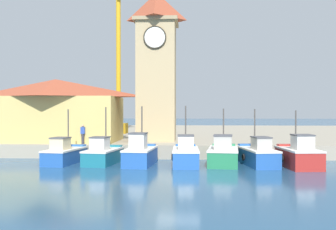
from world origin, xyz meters
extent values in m
plane|color=navy|center=(0.00, 0.00, 0.00)|extent=(300.00, 300.00, 0.00)
cube|color=#9E937F|center=(0.00, 28.32, 0.56)|extent=(120.00, 40.00, 1.11)
cube|color=#2356A8|center=(-8.54, 5.73, 0.49)|extent=(2.31, 4.49, 0.97)
cube|color=#2356A8|center=(-8.28, 7.61, 1.09)|extent=(1.54, 0.80, 0.24)
cube|color=silver|center=(-8.54, 5.73, 1.02)|extent=(2.38, 4.56, 0.12)
cube|color=beige|center=(-8.65, 4.98, 1.49)|extent=(1.21, 1.42, 0.81)
cube|color=#4C4C51|center=(-8.65, 4.98, 1.93)|extent=(1.30, 1.51, 0.08)
cylinder|color=#4C4742|center=(-8.47, 6.26, 2.53)|extent=(0.10, 0.10, 2.89)
torus|color=black|center=(-9.45, 6.07, 0.49)|extent=(0.19, 0.53, 0.52)
cube|color=#196B7F|center=(-5.65, 5.62, 0.48)|extent=(2.37, 4.33, 0.97)
cube|color=#196B7F|center=(-5.40, 7.41, 1.09)|extent=(1.61, 0.81, 0.24)
cube|color=silver|center=(-5.65, 5.62, 1.02)|extent=(2.44, 4.40, 0.12)
cube|color=silver|center=(-5.75, 4.90, 1.51)|extent=(1.25, 1.38, 0.87)
cube|color=#4C4C51|center=(-5.75, 4.90, 1.99)|extent=(1.34, 1.47, 0.08)
cylinder|color=#4C4742|center=(-5.58, 6.13, 2.61)|extent=(0.10, 0.10, 3.07)
torus|color=black|center=(-6.60, 5.96, 0.48)|extent=(0.19, 0.53, 0.52)
cube|color=#2356A8|center=(-2.87, 5.13, 0.55)|extent=(2.14, 4.28, 1.10)
cube|color=#2356A8|center=(-2.71, 6.94, 1.22)|extent=(1.56, 0.73, 0.24)
cube|color=silver|center=(-2.87, 5.13, 1.15)|extent=(2.20, 4.35, 0.12)
cube|color=beige|center=(-2.94, 4.41, 1.74)|extent=(1.17, 1.33, 1.06)
cube|color=#4C4C51|center=(-2.94, 4.41, 2.31)|extent=(1.26, 1.42, 0.08)
cylinder|color=#4C4742|center=(-2.83, 5.64, 2.70)|extent=(0.10, 0.10, 2.99)
torus|color=black|center=(-3.82, 5.42, 0.55)|extent=(0.17, 0.53, 0.52)
cube|color=#2356A8|center=(0.36, 5.24, 0.54)|extent=(1.84, 4.52, 1.07)
cube|color=#2356A8|center=(0.32, 7.23, 1.19)|extent=(1.50, 0.63, 0.24)
cube|color=silver|center=(0.36, 5.24, 1.12)|extent=(1.90, 4.58, 0.12)
cube|color=silver|center=(0.38, 4.46, 1.66)|extent=(1.08, 1.37, 0.95)
cube|color=#4C4C51|center=(0.38, 4.46, 2.17)|extent=(1.16, 1.45, 0.08)
cylinder|color=#4C4742|center=(0.35, 5.80, 2.71)|extent=(0.10, 0.10, 3.05)
torus|color=black|center=(-0.60, 5.45, 0.54)|extent=(0.13, 0.52, 0.52)
cube|color=#237A4C|center=(3.06, 5.69, 0.54)|extent=(2.52, 4.85, 1.07)
cube|color=#237A4C|center=(3.29, 7.76, 1.19)|extent=(1.78, 0.78, 0.24)
cube|color=silver|center=(3.06, 5.69, 1.12)|extent=(2.59, 4.92, 0.12)
cube|color=#B2ADA3|center=(2.97, 4.88, 1.65)|extent=(1.36, 1.52, 0.93)
cube|color=#4C4C51|center=(2.97, 4.88, 2.16)|extent=(1.45, 1.61, 0.08)
cylinder|color=#4C4742|center=(3.12, 6.27, 2.61)|extent=(0.10, 0.10, 2.85)
torus|color=black|center=(2.00, 6.04, 0.54)|extent=(0.18, 0.53, 0.52)
cube|color=#2356A8|center=(5.46, 5.53, 0.54)|extent=(2.46, 4.97, 1.09)
cube|color=#2356A8|center=(5.13, 7.64, 1.21)|extent=(1.56, 0.82, 0.24)
cube|color=silver|center=(5.46, 5.53, 1.14)|extent=(2.52, 5.04, 0.12)
cube|color=#B2ADA3|center=(5.59, 4.71, 1.60)|extent=(1.25, 1.57, 0.81)
cube|color=#4C4C51|center=(5.59, 4.71, 2.04)|extent=(1.34, 1.66, 0.08)
cylinder|color=#4C4742|center=(5.37, 6.12, 2.60)|extent=(0.10, 0.10, 2.81)
torus|color=black|center=(4.48, 5.62, 0.54)|extent=(0.20, 0.53, 0.52)
cube|color=#AD2823|center=(8.10, 4.63, 0.59)|extent=(2.37, 4.36, 1.18)
cube|color=#AD2823|center=(7.92, 6.47, 1.30)|extent=(1.73, 0.76, 0.24)
cube|color=silver|center=(8.10, 4.63, 1.23)|extent=(2.44, 4.43, 0.12)
cube|color=beige|center=(8.17, 3.90, 1.76)|extent=(1.30, 1.37, 0.93)
cube|color=#4C4C51|center=(8.17, 3.90, 2.26)|extent=(1.39, 1.45, 0.08)
cylinder|color=#4C4742|center=(8.05, 5.15, 2.60)|extent=(0.10, 0.10, 2.61)
torus|color=black|center=(7.02, 4.74, 0.59)|extent=(0.17, 0.53, 0.52)
cube|color=tan|center=(-2.38, 12.92, 6.43)|extent=(3.42, 3.42, 10.63)
cube|color=#9C865F|center=(-2.38, 12.92, 11.89)|extent=(3.92, 3.92, 0.30)
pyramid|color=#A3472D|center=(-2.38, 12.92, 13.31)|extent=(3.92, 3.92, 2.54)
cylinder|color=white|center=(-2.38, 11.15, 10.20)|extent=(1.88, 0.12, 1.88)
torus|color=#332D23|center=(-2.38, 11.11, 10.20)|extent=(2.00, 0.12, 2.00)
cube|color=tan|center=(-11.52, 12.27, 3.11)|extent=(11.34, 6.04, 4.00)
pyramid|color=#A3472D|center=(-11.52, 12.27, 5.91)|extent=(11.74, 6.44, 1.60)
cube|color=#976E11|center=(-7.91, 23.92, 1.71)|extent=(2.00, 2.00, 1.20)
cylinder|color=gold|center=(-7.91, 23.92, 11.93)|extent=(0.56, 0.56, 19.23)
cylinder|color=#33333D|center=(-8.15, 9.12, 1.54)|extent=(0.22, 0.22, 0.85)
cube|color=#2D4CA5|center=(-8.15, 9.12, 2.24)|extent=(0.34, 0.22, 0.56)
sphere|color=tan|center=(-8.15, 9.12, 2.63)|extent=(0.20, 0.20, 0.20)
camera|label=1|loc=(0.68, -22.70, 3.96)|focal=42.00mm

